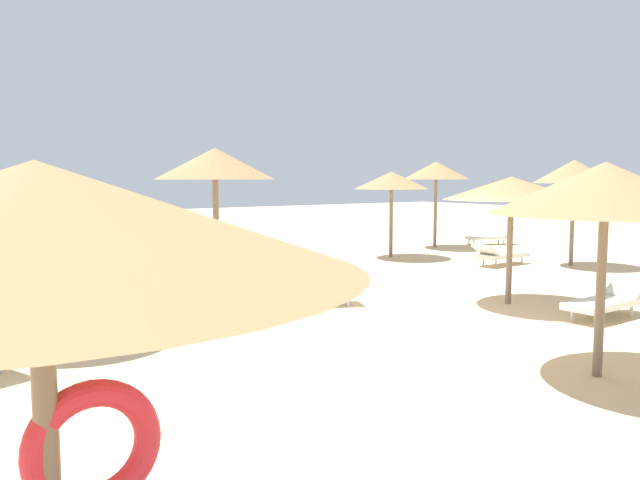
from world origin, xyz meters
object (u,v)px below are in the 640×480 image
(parasol_0, at_px, (436,171))
(parasol_9, at_px, (605,189))
(bench_2, at_px, (218,242))
(parasol_3, at_px, (44,181))
(lounger_1, at_px, (500,254))
(lounger_2, at_px, (309,290))
(parasol_2, at_px, (215,164))
(parasol_4, at_px, (511,189))
(lounger_4, at_px, (607,301))
(parasol_1, at_px, (574,172))
(parasol_6, at_px, (38,223))
(lounger_0, at_px, (490,236))
(parasol_7, at_px, (392,181))

(parasol_0, xyz_separation_m, parasol_9, (-9.24, -11.79, -0.39))
(parasol_0, relative_size, bench_2, 2.01)
(parasol_9, bearing_deg, parasol_3, 131.03)
(bench_2, bearing_deg, parasol_9, -98.01)
(lounger_1, height_order, lounger_2, lounger_1)
(lounger_1, relative_size, bench_2, 1.24)
(parasol_2, xyz_separation_m, parasol_4, (4.76, -3.41, -0.48))
(parasol_0, relative_size, lounger_4, 1.62)
(parasol_2, height_order, parasol_3, parasol_2)
(parasol_1, xyz_separation_m, parasol_6, (-15.69, -7.19, -0.38))
(lounger_0, bearing_deg, bench_2, 157.98)
(parasol_4, relative_size, parasol_6, 0.85)
(parasol_9, bearing_deg, lounger_0, 44.03)
(lounger_1, distance_m, lounger_4, 6.86)
(parasol_1, xyz_separation_m, parasol_9, (-8.91, -6.09, -0.30))
(parasol_3, relative_size, parasol_7, 1.01)
(parasol_2, xyz_separation_m, parasol_9, (1.87, -7.02, -0.40))
(parasol_1, bearing_deg, parasol_9, -145.64)
(parasol_2, relative_size, lounger_1, 1.62)
(parasol_9, height_order, bench_2, parasol_9)
(parasol_7, bearing_deg, parasol_0, 20.56)
(lounger_4, bearing_deg, parasol_3, 153.50)
(lounger_2, bearing_deg, lounger_4, -46.73)
(parasol_0, relative_size, parasol_9, 1.10)
(lounger_4, bearing_deg, lounger_1, 54.18)
(parasol_6, distance_m, parasol_9, 6.86)
(parasol_4, bearing_deg, lounger_0, 41.10)
(parasol_0, xyz_separation_m, parasol_3, (-14.49, -5.76, -0.30))
(lounger_0, bearing_deg, parasol_2, -162.70)
(parasol_9, xyz_separation_m, lounger_2, (-0.48, 5.78, -2.07))
(parasol_9, distance_m, bench_2, 15.34)
(parasol_7, bearing_deg, parasol_4, -114.03)
(parasol_7, bearing_deg, parasol_3, -157.99)
(parasol_1, height_order, parasol_6, parasol_1)
(lounger_0, height_order, lounger_1, lounger_0)
(parasol_0, height_order, parasol_1, parasol_0)
(lounger_0, bearing_deg, lounger_1, -137.87)
(parasol_7, xyz_separation_m, lounger_0, (5.61, 0.65, -2.11))
(parasol_3, bearing_deg, lounger_2, -2.98)
(parasol_2, xyz_separation_m, lounger_2, (1.38, -1.24, -2.47))
(parasol_7, bearing_deg, parasol_6, -137.56)
(lounger_0, distance_m, lounger_1, 5.80)
(lounger_0, height_order, bench_2, lounger_0)
(parasol_0, height_order, parasol_9, parasol_0)
(parasol_6, xyz_separation_m, lounger_4, (10.07, 2.87, -2.00))
(parasol_7, xyz_separation_m, bench_2, (-3.87, 4.48, -2.08))
(parasol_6, xyz_separation_m, lounger_1, (14.08, 8.43, -1.99))
(parasol_2, height_order, parasol_9, parasol_2)
(lounger_0, xyz_separation_m, lounger_2, (-12.09, -5.44, -0.01))
(parasol_4, bearing_deg, bench_2, 93.86)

